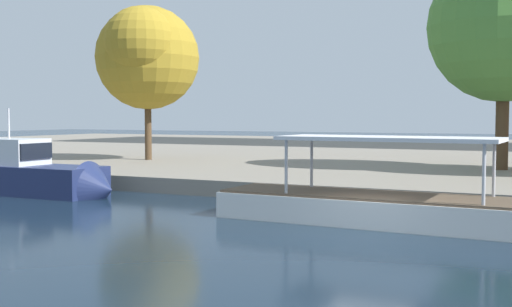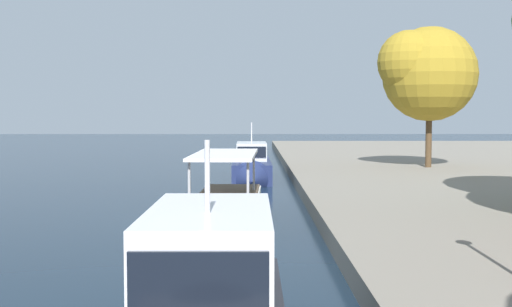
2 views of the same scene
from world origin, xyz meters
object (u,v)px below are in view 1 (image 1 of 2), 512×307
object	(u,v)px
motor_yacht_0	(22,179)
tree_1	(144,56)
tour_boat_1	(419,215)
tree_2	(504,19)

from	to	relation	value
motor_yacht_0	tree_1	size ratio (longest dim) A/B	1.03
tour_boat_1	tree_2	world-z (taller)	tree_2
motor_yacht_0	tour_boat_1	bearing A→B (deg)	-3.96
tree_1	motor_yacht_0	bearing A→B (deg)	-81.77
motor_yacht_0	tree_2	xyz separation A→B (m)	(18.44, 13.21, 7.47)
tree_1	tree_2	distance (m)	20.21
motor_yacht_0	tour_boat_1	xyz separation A→B (m)	(17.28, -1.04, -0.28)
tree_2	motor_yacht_0	bearing A→B (deg)	-144.39
tour_boat_1	tree_2	xyz separation A→B (m)	(1.16, 14.25, 7.76)
tour_boat_1	tree_1	xyz separation A→B (m)	(-18.94, 12.49, 6.64)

